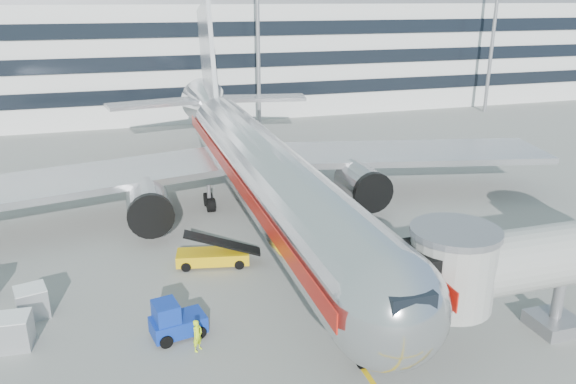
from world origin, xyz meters
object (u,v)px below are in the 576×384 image
object	(u,v)px
baggage_tug	(174,321)
cargo_container_left	(14,331)
cargo_container_front	(32,302)
main_jet	(255,162)
belt_loader	(213,256)
ramp_worker	(197,335)

from	to	relation	value
baggage_tug	cargo_container_left	world-z (taller)	baggage_tug
baggage_tug	cargo_container_front	world-z (taller)	baggage_tug
baggage_tug	main_jet	bearing A→B (deg)	62.28
cargo_container_left	cargo_container_front	bearing A→B (deg)	80.31
cargo_container_left	cargo_container_front	distance (m)	2.75
belt_loader	ramp_worker	size ratio (longest dim) A/B	2.99
baggage_tug	ramp_worker	xyz separation A→B (m)	(0.90, -1.48, -0.05)
baggage_tug	cargo_container_front	xyz separation A→B (m)	(-6.90, 4.11, -0.04)
cargo_container_front	ramp_worker	bearing A→B (deg)	-35.66
belt_loader	baggage_tug	world-z (taller)	belt_loader
belt_loader	baggage_tug	bearing A→B (deg)	-113.53
main_jet	baggage_tug	world-z (taller)	main_jet
cargo_container_left	ramp_worker	size ratio (longest dim) A/B	1.00
cargo_container_left	belt_loader	bearing A→B (deg)	28.97
main_jet	ramp_worker	xyz separation A→B (m)	(-6.87, -16.28, -3.43)
main_jet	ramp_worker	distance (m)	18.00
main_jet	cargo_container_left	size ratio (longest dim) A/B	31.65
main_jet	baggage_tug	size ratio (longest dim) A/B	17.96
main_jet	cargo_container_front	distance (m)	18.47
cargo_container_front	ramp_worker	size ratio (longest dim) A/B	1.14
baggage_tug	cargo_container_left	xyz separation A→B (m)	(-7.36, 1.40, -0.04)
cargo_container_left	cargo_container_front	size ratio (longest dim) A/B	0.88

